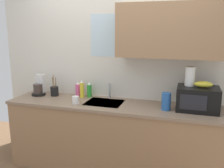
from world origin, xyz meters
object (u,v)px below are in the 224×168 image
at_px(paper_towel_roll, 190,76).
at_px(dish_soap_bottle_pink, 78,89).
at_px(dish_soap_bottle_green, 89,90).
at_px(cereal_canister, 166,101).
at_px(microwave, 198,99).
at_px(banana_bunch, 204,84).
at_px(dish_soap_bottle_yellow, 82,89).
at_px(utensil_crock, 54,91).
at_px(coffee_maker, 39,87).
at_px(mug_white, 76,100).

distance_m(paper_towel_roll, dish_soap_bottle_pink, 1.49).
relative_size(dish_soap_bottle_green, cereal_canister, 1.03).
bearing_deg(microwave, paper_towel_roll, 152.62).
bearing_deg(banana_bunch, dish_soap_bottle_yellow, 175.73).
bearing_deg(cereal_canister, dish_soap_bottle_yellow, 169.35).
relative_size(microwave, dish_soap_bottle_pink, 2.27).
relative_size(microwave, cereal_canister, 2.29).
relative_size(microwave, utensil_crock, 1.56).
bearing_deg(coffee_maker, banana_bunch, -1.55).
bearing_deg(microwave, cereal_canister, -163.83).
xyz_separation_m(coffee_maker, mug_white, (0.67, -0.25, -0.06)).
xyz_separation_m(microwave, coffee_maker, (-2.11, 0.06, -0.03)).
bearing_deg(paper_towel_roll, coffee_maker, 179.76).
xyz_separation_m(microwave, cereal_canister, (-0.34, -0.10, -0.03)).
bearing_deg(banana_bunch, cereal_canister, -165.62).
distance_m(dish_soap_bottle_green, mug_white, 0.36).
xyz_separation_m(banana_bunch, dish_soap_bottle_pink, (-1.61, 0.16, -0.21)).
distance_m(dish_soap_bottle_yellow, cereal_canister, 1.16).
relative_size(coffee_maker, dish_soap_bottle_yellow, 1.18).
height_order(dish_soap_bottle_pink, utensil_crock, utensil_crock).
height_order(cereal_canister, utensil_crock, utensil_crock).
bearing_deg(coffee_maker, utensil_crock, 2.84).
height_order(dish_soap_bottle_yellow, dish_soap_bottle_pink, dish_soap_bottle_yellow).
xyz_separation_m(microwave, dish_soap_bottle_pink, (-1.56, 0.16, -0.04)).
distance_m(cereal_canister, utensil_crock, 1.55).
xyz_separation_m(dish_soap_bottle_yellow, mug_white, (0.05, -0.30, -0.06)).
relative_size(dish_soap_bottle_yellow, cereal_canister, 1.18).
distance_m(microwave, dish_soap_bottle_green, 1.40).
bearing_deg(coffee_maker, cereal_canister, -5.12).
height_order(paper_towel_roll, cereal_canister, paper_towel_roll).
bearing_deg(mug_white, cereal_canister, 4.71).
xyz_separation_m(cereal_canister, mug_white, (-1.09, -0.09, -0.05)).
bearing_deg(mug_white, paper_towel_roll, 10.21).
distance_m(dish_soap_bottle_pink, mug_white, 0.37).
height_order(banana_bunch, dish_soap_bottle_green, banana_bunch).
distance_m(banana_bunch, cereal_canister, 0.45).
bearing_deg(banana_bunch, microwave, -178.23).
relative_size(banana_bunch, dish_soap_bottle_green, 0.96).
distance_m(banana_bunch, dish_soap_bottle_pink, 1.63).
xyz_separation_m(paper_towel_roll, dish_soap_bottle_pink, (-1.46, 0.11, -0.29)).
relative_size(dish_soap_bottle_green, utensil_crock, 0.70).
distance_m(coffee_maker, dish_soap_bottle_pink, 0.56).
bearing_deg(dish_soap_bottle_green, microwave, -6.63).
relative_size(coffee_maker, dish_soap_bottle_green, 1.35).
bearing_deg(microwave, dish_soap_bottle_green, 173.37).
relative_size(coffee_maker, dish_soap_bottle_pink, 1.38).
distance_m(banana_bunch, paper_towel_roll, 0.18).
distance_m(dish_soap_bottle_yellow, mug_white, 0.31).
bearing_deg(dish_soap_bottle_yellow, dish_soap_bottle_green, 27.60).
xyz_separation_m(microwave, banana_bunch, (0.05, 0.00, 0.17)).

